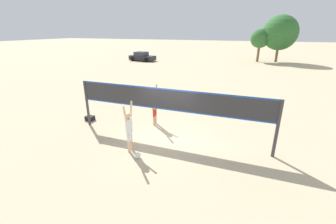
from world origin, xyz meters
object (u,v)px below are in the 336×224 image
object	(u,v)px
volleyball_net	(168,104)
player_blocker	(154,104)
gear_bag	(90,118)
tree_left_cluster	(280,33)
volleyball	(138,155)
parked_car_near	(142,57)
player_spiker	(129,127)
tree_right_cluster	(260,39)

from	to	relation	value
volleyball_net	player_blocker	distance (m)	1.89
gear_bag	tree_left_cluster	xyz separation A→B (m)	(11.18, 29.88, 4.17)
volleyball	parked_car_near	distance (m)	29.37
player_spiker	volleyball	xyz separation A→B (m)	(0.57, -0.41, -0.98)
tree_left_cluster	player_spiker	bearing A→B (deg)	-103.00
gear_bag	tree_right_cluster	size ratio (longest dim) A/B	0.09
gear_bag	tree_right_cluster	world-z (taller)	tree_right_cluster
volleyball	player_blocker	bearing A→B (deg)	102.72
player_spiker	player_blocker	bearing A→B (deg)	3.69
player_blocker	volleyball	xyz separation A→B (m)	(0.75, -3.34, -0.99)
tree_right_cluster	gear_bag	bearing A→B (deg)	-106.17
player_blocker	tree_right_cluster	size ratio (longest dim) A/B	0.43
tree_left_cluster	tree_right_cluster	distance (m)	2.89
parked_car_near	volleyball_net	bearing A→B (deg)	-54.13
player_blocker	tree_left_cluster	world-z (taller)	tree_left_cluster
volleyball_net	volleyball	distance (m)	2.62
player_spiker	volleyball	world-z (taller)	player_spiker
player_blocker	gear_bag	bearing A→B (deg)	-77.39
player_blocker	tree_left_cluster	size ratio (longest dim) A/B	0.31
player_spiker	gear_bag	size ratio (longest dim) A/B	4.68
player_blocker	parked_car_near	distance (m)	26.06
player_blocker	parked_car_near	xyz separation A→B (m)	(-12.47, 22.88, -0.48)
volleyball_net	tree_left_cluster	world-z (taller)	tree_left_cluster
volleyball_net	volleyball	bearing A→B (deg)	-103.65
player_spiker	player_blocker	size ratio (longest dim) A/B	0.99
player_spiker	volleyball	distance (m)	1.20
parked_car_near	tree_right_cluster	size ratio (longest dim) A/B	0.88
volleyball_net	gear_bag	bearing A→B (deg)	174.18
player_spiker	player_blocker	distance (m)	2.94
tree_left_cluster	tree_right_cluster	size ratio (longest dim) A/B	1.40
gear_bag	tree_right_cluster	bearing A→B (deg)	73.83
volleyball_net	gear_bag	world-z (taller)	volleyball_net
gear_bag	player_spiker	bearing A→B (deg)	-29.28
volleyball_net	tree_right_cluster	size ratio (longest dim) A/B	1.85
player_blocker	tree_left_cluster	xyz separation A→B (m)	(7.58, 29.08, 3.20)
gear_bag	tree_left_cluster	distance (m)	32.18
volleyball_net	player_spiker	bearing A→B (deg)	-123.05
gear_bag	volleyball_net	bearing A→B (deg)	-5.82
player_spiker	gear_bag	bearing A→B (deg)	60.72
volleyball_net	player_blocker	xyz separation A→B (m)	(-1.25, 1.30, -0.58)
gear_bag	tree_right_cluster	distance (m)	30.66
player_blocker	tree_left_cluster	bearing A→B (deg)	165.39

